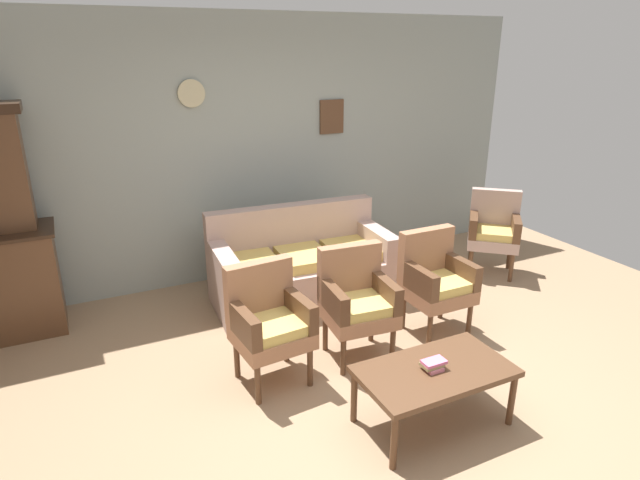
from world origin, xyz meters
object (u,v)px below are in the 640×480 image
Objects in this scene: floral_couch at (301,268)px; armchair_near_couch_end at (269,319)px; armchair_near_cabinet at (357,299)px; wingback_chair_by_fireplace at (494,229)px; coffee_table at (435,374)px; armchair_by_doorway at (435,278)px; book_stack_on_table at (433,365)px.

floral_couch is 1.38m from armchair_near_couch_end.
armchair_near_cabinet is 1.00× the size of wingback_chair_by_fireplace.
coffee_table is (0.04, -0.96, -0.12)m from armchair_near_cabinet.
wingback_chair_by_fireplace reaches higher than coffee_table.
floral_couch is at bearing 126.07° from armchair_by_doorway.
armchair_near_couch_end and armchair_near_cabinet have the same top height.
armchair_by_doorway is 1.28m from book_stack_on_table.
wingback_chair_by_fireplace is 2.80m from coffee_table.
floral_couch is at bearing 56.11° from armchair_near_couch_end.
book_stack_on_table is (-0.02, -0.00, 0.08)m from coffee_table.
floral_couch is 1.96× the size of armchair_near_cabinet.
armchair_near_couch_end is (-0.76, -1.14, 0.17)m from floral_couch.
armchair_near_couch_end is 1.00× the size of wingback_chair_by_fireplace.
armchair_by_doorway is at bearing 52.26° from book_stack_on_table.
coffee_table is (-0.76, -1.01, -0.12)m from armchair_by_doorway.
armchair_near_couch_end is 5.80× the size of book_stack_on_table.
armchair_by_doorway is at bearing 3.31° from armchair_near_cabinet.
armchair_near_cabinet is at bearing -159.15° from wingback_chair_by_fireplace.
armchair_near_couch_end is 1.22m from book_stack_on_table.
armchair_near_cabinet is at bearing 91.15° from book_stack_on_table.
wingback_chair_by_fireplace is at bearing 39.67° from book_stack_on_table.
armchair_near_cabinet is 0.96m from book_stack_on_table.
armchair_near_cabinet is 0.80m from armchair_by_doorway.
armchair_by_doorway is 5.80× the size of book_stack_on_table.
floral_couch and armchair_near_cabinet have the same top height.
wingback_chair_by_fireplace is (1.38, 0.79, 0.00)m from armchair_by_doorway.
book_stack_on_table is at bearing -88.85° from armchair_near_cabinet.
armchair_near_couch_end is 0.90× the size of coffee_table.
book_stack_on_table is (0.77, -0.95, -0.04)m from armchair_near_couch_end.
wingback_chair_by_fireplace is (2.93, 0.85, 0.00)m from armchair_near_couch_end.
armchair_near_couch_end reaches higher than book_stack_on_table.
armchair_near_couch_end is at bearing 129.61° from coffee_table.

